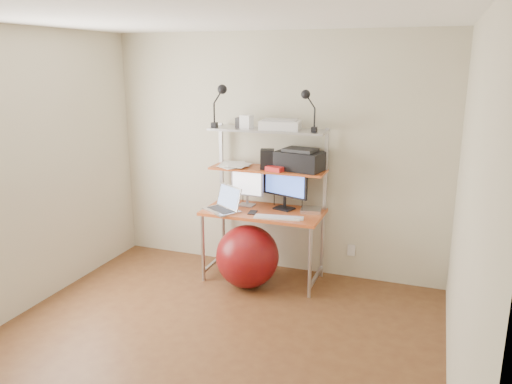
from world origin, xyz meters
TOP-DOWN VIEW (x-y plane):
  - room at (0.00, 0.00)m, footprint 3.60×3.60m
  - computer_desk at (0.00, 1.50)m, footprint 1.20×0.60m
  - wall_outlet at (0.85, 1.79)m, footprint 0.08×0.01m
  - monitor_silver at (-0.22, 1.57)m, footprint 0.35×0.13m
  - monitor_black at (0.18, 1.58)m, footprint 0.51×0.22m
  - laptop at (-0.37, 1.32)m, footprint 0.46×0.43m
  - keyboard at (0.21, 1.25)m, footprint 0.46×0.19m
  - mouse at (0.41, 1.27)m, footprint 0.11×0.08m
  - mac_mini at (0.47, 1.56)m, footprint 0.23×0.23m
  - phone at (-0.07, 1.33)m, footprint 0.09×0.14m
  - printer at (0.33, 1.61)m, footprint 0.51×0.39m
  - nas_cube at (0.00, 1.55)m, footprint 0.17×0.17m
  - red_box at (0.11, 1.47)m, footprint 0.20×0.16m
  - scanner at (0.13, 1.57)m, footprint 0.41×0.30m
  - box_white at (-0.22, 1.54)m, footprint 0.13×0.11m
  - box_grey at (-0.29, 1.59)m, footprint 0.11×0.11m
  - clip_lamp_left at (-0.46, 1.47)m, footprint 0.17×0.10m
  - clip_lamp_right at (0.41, 1.50)m, footprint 0.16×0.09m
  - exercise_ball at (-0.09, 1.22)m, footprint 0.63×0.63m
  - paper_stack at (-0.37, 1.57)m, footprint 0.37×0.42m

SIDE VIEW (x-z plane):
  - wall_outlet at x=0.85m, z-range 0.24..0.36m
  - exercise_ball at x=-0.09m, z-range 0.00..0.63m
  - phone at x=-0.07m, z-range 0.74..0.75m
  - keyboard at x=0.21m, z-range 0.74..0.75m
  - mouse at x=0.41m, z-range 0.74..0.77m
  - mac_mini at x=0.47m, z-range 0.74..0.78m
  - laptop at x=-0.37m, z-range 0.64..0.95m
  - monitor_silver at x=-0.22m, z-range 0.75..1.14m
  - computer_desk at x=0.00m, z-range 0.17..1.74m
  - monitor_black at x=0.18m, z-range 0.74..1.26m
  - paper_stack at x=-0.37m, z-range 1.15..1.18m
  - red_box at x=0.11m, z-range 1.15..1.20m
  - nas_cube at x=0.00m, z-range 1.15..1.35m
  - room at x=0.00m, z-range -0.55..3.05m
  - printer at x=0.33m, z-range 1.14..1.36m
  - scanner at x=0.13m, z-range 1.55..1.65m
  - box_grey at x=-0.29m, z-range 1.55..1.65m
  - box_white at x=-0.22m, z-range 1.55..1.68m
  - clip_lamp_right at x=0.41m, z-range 1.64..2.04m
  - clip_lamp_left at x=-0.46m, z-range 1.65..2.08m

